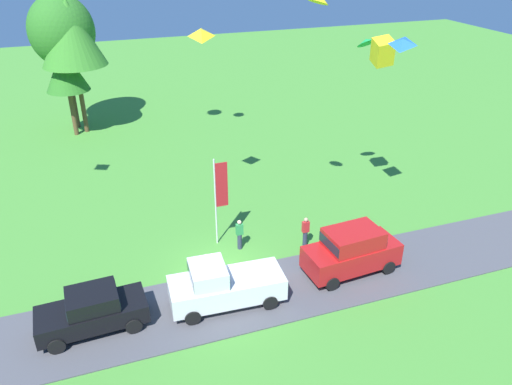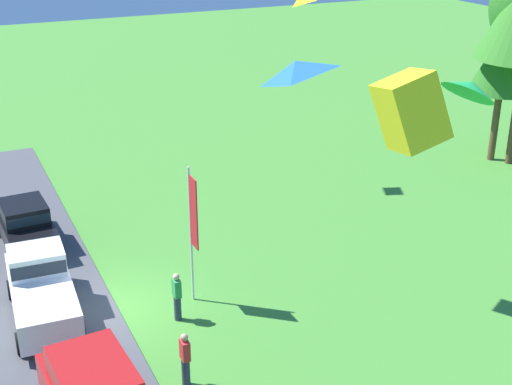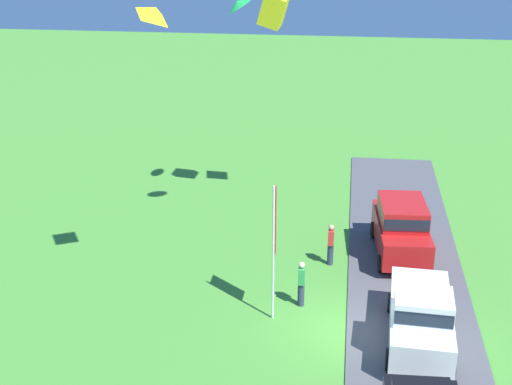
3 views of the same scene
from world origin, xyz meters
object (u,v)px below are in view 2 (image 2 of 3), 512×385
Objects in this scene: flag_banner at (193,221)px; kite_diamond_low_drifter at (295,69)px; tree_left_of_center at (504,60)px; car_pickup_near_entrance at (41,287)px; kite_box_high_right at (411,111)px; person_on_lawn at (177,296)px; kite_delta_topmost at (470,88)px; car_sedan_mid_row at (25,223)px; person_watching_sky at (185,359)px.

kite_diamond_low_drifter is at bearing -7.18° from flag_banner.
flag_banner is (6.80, -19.06, -2.18)m from tree_left_of_center.
car_pickup_near_entrance is 14.62m from kite_box_high_right.
kite_box_high_right is (9.37, 1.13, 6.04)m from flag_banner.
person_on_lawn is 1.29× the size of kite_box_high_right.
kite_delta_topmost reaches higher than car_pickup_near_entrance.
car_sedan_mid_row is 8.34m from person_on_lawn.
person_watching_sky is 1.00× the size of person_on_lawn.
person_watching_sky is at bearing -62.53° from tree_left_of_center.
tree_left_of_center is 6.27× the size of kite_delta_topmost.
kite_box_high_right is (10.67, 5.97, 8.02)m from car_pickup_near_entrance.
car_pickup_near_entrance is at bearing -160.05° from kite_diamond_low_drifter.
tree_left_of_center is at bearing 127.92° from kite_diamond_low_drifter.
kite_diamond_low_drifter is (15.72, -20.19, 4.79)m from tree_left_of_center.
car_sedan_mid_row is 2.62× the size of person_watching_sky.
car_sedan_mid_row reaches higher than person_watching_sky.
kite_diamond_low_drifter is at bearing -1.60° from person_on_lawn.
car_pickup_near_entrance is (5.45, -0.28, 0.07)m from car_sedan_mid_row.
car_sedan_mid_row is 18.90m from kite_box_high_right.
kite_box_high_right reaches higher than flag_banner.
kite_delta_topmost is (-0.12, 1.48, 0.26)m from kite_box_high_right.
kite_delta_topmost reaches higher than car_sedan_mid_row.
person_watching_sky is at bearing -139.70° from kite_delta_topmost.
kite_delta_topmost reaches higher than flag_banner.
person_watching_sky is at bearing -172.11° from kite_diamond_low_drifter.
kite_delta_topmost is at bearing 22.41° from person_on_lawn.
car_sedan_mid_row is 0.92× the size of flag_banner.
person_on_lawn is (-3.30, 0.90, 0.00)m from person_watching_sky.
kite_box_high_right reaches higher than car_sedan_mid_row.
person_on_lawn is at bearing 62.60° from car_pickup_near_entrance.
flag_banner is 11.38m from kite_diamond_low_drifter.
kite_diamond_low_drifter is (-0.44, -2.25, 0.93)m from kite_box_high_right.
person_watching_sky is 0.25× the size of tree_left_of_center.
kite_diamond_low_drifter reaches higher than person_watching_sky.
car_sedan_mid_row is at bearing -89.87° from tree_left_of_center.
tree_left_of_center is 6.35× the size of kite_diamond_low_drifter.
car_sedan_mid_row is 5.45m from car_pickup_near_entrance.
flag_banner is at bearing -164.23° from kite_delta_topmost.
tree_left_of_center is at bearing 132.04° from kite_box_high_right.
person_watching_sky is 0.35× the size of flag_banner.
kite_box_high_right is at bearing -85.44° from kite_delta_topmost.
kite_box_high_right is at bearing -47.96° from tree_left_of_center.
person_watching_sky is 10.25m from kite_box_high_right.
person_watching_sky is (10.79, 2.75, -0.16)m from car_sedan_mid_row.
car_sedan_mid_row is at bearing -155.87° from kite_delta_topmost.
kite_diamond_low_drifter reaches higher than tree_left_of_center.
kite_box_high_right is at bearing 78.83° from kite_diamond_low_drifter.
person_on_lawn is 1.56× the size of kite_diamond_low_drifter.
car_pickup_near_entrance is 5.39m from flag_banner.
kite_diamond_low_drifter reaches higher than kite_delta_topmost.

